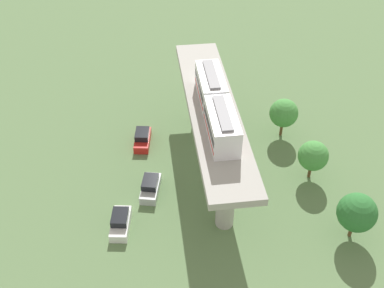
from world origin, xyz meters
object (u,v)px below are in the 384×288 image
train (216,105)px  tree_mid_lot (313,156)px  parked_car_silver (151,187)px  parked_car_white (121,222)px  parked_car_red (143,139)px  tree_near_viaduct (284,113)px  tree_far_corner (357,213)px

train → tree_mid_lot: size_ratio=2.74×
train → parked_car_silver: (-7.36, -1.66, -9.29)m
parked_car_white → tree_mid_lot: 22.36m
train → parked_car_red: bearing=138.8°
tree_near_viaduct → tree_mid_lot: (1.20, -7.87, -0.26)m
train → tree_near_viaduct: size_ratio=2.57×
train → tree_mid_lot: bearing=-7.8°
parked_car_silver → tree_mid_lot: 18.51m
parked_car_red → tree_mid_lot: (18.86, -8.41, 2.47)m
train → parked_car_silver: bearing=-167.3°
parked_car_silver → parked_car_white: bearing=-112.7°
tree_mid_lot → parked_car_silver: bearing=-179.5°
parked_car_silver → tree_mid_lot: size_ratio=0.91×
parked_car_white → tree_far_corner: (23.11, -4.01, 2.73)m
train → parked_car_silver: 11.97m
parked_car_white → parked_car_red: size_ratio=1.00×
parked_car_silver → tree_far_corner: size_ratio=0.83×
parked_car_white → tree_mid_lot: bearing=20.9°
tree_near_viaduct → parked_car_silver: bearing=-154.9°
parked_car_red → parked_car_silver: 8.58m
parked_car_white → tree_far_corner: bearing=-1.5°
parked_car_red → tree_far_corner: bearing=-31.7°
tree_near_viaduct → tree_far_corner: 16.91m
tree_mid_lot → train: bearing=172.2°
train → parked_car_red: 14.00m
tree_near_viaduct → tree_mid_lot: 7.96m
parked_car_white → tree_near_viaduct: tree_near_viaduct is taller
tree_near_viaduct → tree_far_corner: bearing=-81.1°
train → parked_car_white: bearing=-149.4°
train → parked_car_silver: train is taller
parked_car_white → tree_far_corner: tree_far_corner is taller
parked_car_red → tree_mid_lot: tree_mid_lot is taller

